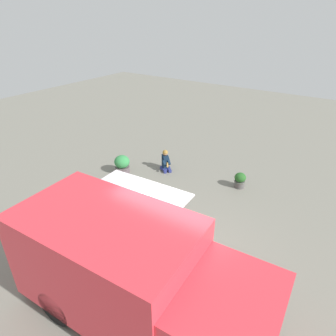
% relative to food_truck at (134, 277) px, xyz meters
% --- Properties ---
extents(ground_plane, '(40.00, 40.00, 0.00)m').
position_rel_food_truck_xyz_m(ground_plane, '(-1.94, 0.02, -1.10)').
color(ground_plane, slate).
extents(food_truck, '(2.92, 5.37, 2.31)m').
position_rel_food_truck_xyz_m(food_truck, '(0.00, 0.00, 0.00)').
color(food_truck, '#E83541').
rests_on(food_truck, ground_plane).
extents(person_customer, '(0.70, 0.73, 0.87)m').
position_rel_food_truck_xyz_m(person_customer, '(-5.81, -3.25, -0.76)').
color(person_customer, navy).
rests_on(person_customer, ground_plane).
extents(planter_flowering_near, '(0.61, 0.61, 0.76)m').
position_rel_food_truck_xyz_m(planter_flowering_near, '(-4.60, -4.52, -0.72)').
color(planter_flowering_near, '#574B50').
rests_on(planter_flowering_near, ground_plane).
extents(planter_flowering_far, '(0.42, 0.42, 0.59)m').
position_rel_food_truck_xyz_m(planter_flowering_far, '(-6.21, -0.17, -0.80)').
color(planter_flowering_far, '#52504E').
rests_on(planter_flowering_far, ground_plane).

